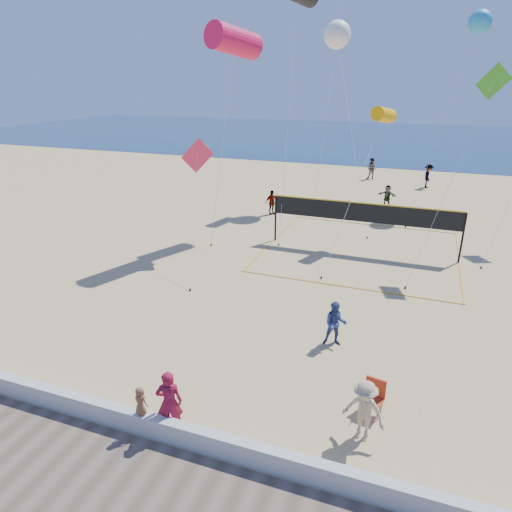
% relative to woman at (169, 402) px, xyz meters
% --- Properties ---
extents(ground, '(120.00, 120.00, 0.00)m').
position_rel_woman_xyz_m(ground, '(2.01, 2.70, -0.91)').
color(ground, tan).
rests_on(ground, ground).
extents(ocean, '(140.00, 50.00, 0.03)m').
position_rel_woman_xyz_m(ocean, '(2.01, 64.70, -0.90)').
color(ocean, navy).
rests_on(ocean, ground).
extents(seawall, '(32.00, 0.30, 0.60)m').
position_rel_woman_xyz_m(seawall, '(2.01, -0.30, -0.61)').
color(seawall, beige).
rests_on(seawall, ground).
extents(woman, '(0.78, 0.67, 1.83)m').
position_rel_woman_xyz_m(woman, '(0.00, 0.00, 0.00)').
color(woman, maroon).
rests_on(woman, ground).
extents(toddler, '(0.42, 0.31, 0.79)m').
position_rel_woman_xyz_m(toddler, '(-0.66, -0.29, 0.08)').
color(toddler, brown).
rests_on(toddler, seawall).
extents(bystander_a, '(0.89, 0.76, 1.60)m').
position_rel_woman_xyz_m(bystander_a, '(3.16, 5.58, -0.12)').
color(bystander_a, navy).
rests_on(bystander_a, ground).
extents(bystander_b, '(1.22, 0.88, 1.70)m').
position_rel_woman_xyz_m(bystander_b, '(4.68, 1.46, -0.06)').
color(bystander_b, tan).
rests_on(bystander_b, ground).
extents(far_person_0, '(0.91, 0.99, 1.63)m').
position_rel_woman_xyz_m(far_person_0, '(-3.92, 20.05, -0.10)').
color(far_person_0, gray).
rests_on(far_person_0, ground).
extents(far_person_1, '(1.46, 0.80, 1.50)m').
position_rel_woman_xyz_m(far_person_1, '(3.12, 24.89, -0.16)').
color(far_person_1, gray).
rests_on(far_person_1, ground).
extents(far_person_3, '(1.08, 0.95, 1.87)m').
position_rel_woman_xyz_m(far_person_3, '(0.94, 33.91, 0.02)').
color(far_person_3, gray).
rests_on(far_person_3, ground).
extents(far_person_4, '(0.84, 1.32, 1.94)m').
position_rel_woman_xyz_m(far_person_4, '(5.74, 31.93, 0.06)').
color(far_person_4, gray).
rests_on(far_person_4, ground).
extents(camp_chair, '(0.64, 0.76, 1.14)m').
position_rel_woman_xyz_m(camp_chair, '(4.81, 2.53, -0.33)').
color(camp_chair, '#AE2D13').
rests_on(camp_chair, ground).
extents(volleyball_net, '(9.82, 9.67, 2.62)m').
position_rel_woman_xyz_m(volleyball_net, '(2.72, 15.12, 0.90)').
color(volleyball_net, black).
rests_on(volleyball_net, ground).
extents(kite_0, '(2.20, 3.29, 11.05)m').
position_rel_woman_xyz_m(kite_0, '(-4.04, 14.30, 9.30)').
color(kite_0, '#D81246').
rests_on(kite_0, ground).
extents(kite_2, '(2.13, 7.54, 7.24)m').
position_rel_woman_xyz_m(kite_2, '(3.01, 17.37, 5.84)').
color(kite_2, '#EBA902').
rests_on(kite_2, ground).
extents(kite_3, '(2.65, 4.73, 5.89)m').
position_rel_woman_xyz_m(kite_3, '(-5.14, 11.98, 3.89)').
color(kite_3, '#F42D4E').
rests_on(kite_3, ground).
extents(kite_4, '(3.19, 4.93, 9.21)m').
position_rel_woman_xyz_m(kite_4, '(7.54, 15.25, 7.02)').
color(kite_4, green).
rests_on(kite_4, ground).
extents(kite_6, '(5.15, 8.92, 12.08)m').
position_rel_woman_xyz_m(kite_6, '(-1.14, 24.92, 10.27)').
color(kite_6, white).
rests_on(kite_6, ground).
extents(kite_7, '(3.65, 7.94, 12.58)m').
position_rel_woman_xyz_m(kite_7, '(7.49, 27.12, 10.94)').
color(kite_7, '#258EC8').
rests_on(kite_7, ground).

